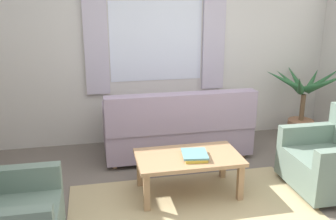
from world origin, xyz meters
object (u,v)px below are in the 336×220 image
(couch, at_px, (177,129))
(potted_plant, at_px, (304,105))
(coffee_table, at_px, (188,161))
(book_stack_on_table, at_px, (195,155))
(armchair_right, at_px, (334,160))

(couch, bearing_deg, potted_plant, -174.27)
(coffee_table, distance_m, potted_plant, 2.39)
(coffee_table, bearing_deg, book_stack_on_table, -49.35)
(coffee_table, relative_size, potted_plant, 0.93)
(coffee_table, xyz_separation_m, potted_plant, (2.06, 1.20, 0.15))
(armchair_right, distance_m, potted_plant, 1.54)
(couch, relative_size, coffee_table, 1.73)
(couch, distance_m, potted_plant, 1.96)
(armchair_right, relative_size, book_stack_on_table, 2.67)
(book_stack_on_table, distance_m, potted_plant, 2.37)
(coffee_table, relative_size, book_stack_on_table, 3.33)
(armchair_right, relative_size, coffee_table, 0.80)
(couch, height_order, book_stack_on_table, couch)
(coffee_table, bearing_deg, couch, 83.42)
(armchair_right, distance_m, coffee_table, 1.59)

